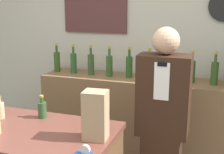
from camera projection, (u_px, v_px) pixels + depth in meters
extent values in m
cube|color=beige|center=(138.00, 40.00, 3.38)|extent=(5.20, 0.06, 2.70)
cube|color=#532D2C|center=(95.00, 10.00, 3.41)|extent=(0.73, 0.02, 0.50)
cylinder|color=black|center=(224.00, 6.00, 2.98)|extent=(0.29, 0.03, 0.29)
cube|color=brown|center=(151.00, 125.00, 3.26)|extent=(2.33, 0.42, 0.99)
cube|color=brown|center=(22.00, 131.00, 2.18)|extent=(1.31, 0.69, 0.04)
cube|color=#331E14|center=(164.00, 95.00, 2.41)|extent=(0.40, 0.24, 0.64)
cube|color=white|center=(162.00, 82.00, 2.27)|extent=(0.11, 0.01, 0.28)
cube|color=black|center=(162.00, 64.00, 2.23)|extent=(0.07, 0.01, 0.03)
sphere|color=tan|center=(166.00, 41.00, 2.31)|extent=(0.21, 0.21, 0.21)
cube|color=tan|center=(96.00, 115.00, 1.97)|extent=(0.16, 0.14, 0.32)
cylinder|color=silver|center=(85.00, 149.00, 1.77)|extent=(0.06, 0.02, 0.06)
cylinder|color=tan|center=(0.00, 111.00, 2.34)|extent=(0.07, 0.07, 0.12)
cylinder|color=#2D4C2C|center=(42.00, 110.00, 2.35)|extent=(0.07, 0.07, 0.12)
cylinder|color=#2D4C2C|center=(42.00, 100.00, 2.33)|extent=(0.02, 0.02, 0.04)
cylinder|color=#B29933|center=(41.00, 96.00, 2.33)|extent=(0.03, 0.03, 0.01)
cylinder|color=#324D1C|center=(57.00, 62.00, 3.47)|extent=(0.07, 0.07, 0.22)
cylinder|color=#324D1C|center=(56.00, 49.00, 3.44)|extent=(0.03, 0.03, 0.08)
cylinder|color=#B29933|center=(56.00, 44.00, 3.43)|extent=(0.03, 0.03, 0.03)
cylinder|color=#2A572A|center=(74.00, 63.00, 3.40)|extent=(0.07, 0.07, 0.22)
cylinder|color=#2A572A|center=(73.00, 50.00, 3.36)|extent=(0.03, 0.03, 0.08)
cylinder|color=#B29933|center=(73.00, 45.00, 3.35)|extent=(0.03, 0.03, 0.03)
cylinder|color=#314F29|center=(91.00, 65.00, 3.32)|extent=(0.07, 0.07, 0.22)
cylinder|color=#314F29|center=(91.00, 51.00, 3.29)|extent=(0.03, 0.03, 0.08)
cylinder|color=#B29933|center=(91.00, 46.00, 3.27)|extent=(0.03, 0.03, 0.03)
cylinder|color=#2E5425|center=(109.00, 66.00, 3.25)|extent=(0.07, 0.07, 0.22)
cylinder|color=#2E5425|center=(109.00, 52.00, 3.22)|extent=(0.03, 0.03, 0.08)
cylinder|color=#B29933|center=(109.00, 47.00, 3.21)|extent=(0.03, 0.03, 0.03)
cylinder|color=#27501D|center=(129.00, 67.00, 3.21)|extent=(0.07, 0.07, 0.22)
cylinder|color=#27501D|center=(129.00, 53.00, 3.17)|extent=(0.03, 0.03, 0.08)
cylinder|color=#B29933|center=(129.00, 48.00, 3.16)|extent=(0.03, 0.03, 0.03)
cylinder|color=#30561D|center=(149.00, 68.00, 3.14)|extent=(0.07, 0.07, 0.22)
cylinder|color=#30561D|center=(150.00, 54.00, 3.11)|extent=(0.03, 0.03, 0.08)
cylinder|color=#B29933|center=(150.00, 49.00, 3.10)|extent=(0.03, 0.03, 0.03)
cylinder|color=#334E1D|center=(170.00, 70.00, 3.05)|extent=(0.07, 0.07, 0.22)
cylinder|color=#334E1D|center=(170.00, 56.00, 3.02)|extent=(0.03, 0.03, 0.08)
cylinder|color=#B29933|center=(171.00, 51.00, 3.01)|extent=(0.03, 0.03, 0.03)
cylinder|color=#284B1F|center=(192.00, 72.00, 3.00)|extent=(0.07, 0.07, 0.22)
cylinder|color=#284B1F|center=(193.00, 57.00, 2.97)|extent=(0.03, 0.03, 0.08)
cylinder|color=#B29933|center=(193.00, 51.00, 2.95)|extent=(0.03, 0.03, 0.03)
cylinder|color=#325223|center=(214.00, 73.00, 2.93)|extent=(0.07, 0.07, 0.22)
cylinder|color=#325223|center=(216.00, 58.00, 2.90)|extent=(0.03, 0.03, 0.08)
cylinder|color=#B29933|center=(216.00, 53.00, 2.88)|extent=(0.03, 0.03, 0.03)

